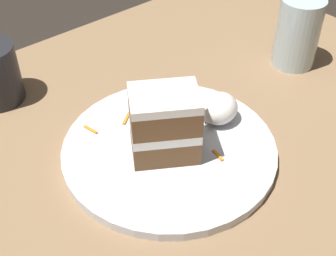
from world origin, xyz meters
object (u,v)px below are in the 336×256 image
at_px(cake_slice, 165,124).
at_px(cream_dollop, 219,108).
at_px(plate, 168,150).
at_px(orange_garnish, 178,98).
at_px(drinking_glass, 297,37).

relative_size(cake_slice, cream_dollop, 1.93).
distance_m(plate, orange_garnish, 0.11).
distance_m(cake_slice, orange_garnish, 0.13).
relative_size(cream_dollop, drinking_glass, 0.47).
height_order(orange_garnish, drinking_glass, drinking_glass).
bearing_deg(cake_slice, orange_garnish, -17.65).
xyz_separation_m(plate, cream_dollop, (-0.09, 0.00, 0.03)).
bearing_deg(drinking_glass, orange_garnish, -8.60).
xyz_separation_m(cream_dollop, orange_garnish, (0.01, -0.08, -0.02)).
distance_m(cake_slice, drinking_glass, 0.34).
distance_m(cream_dollop, drinking_glass, 0.24).
bearing_deg(orange_garnish, cake_slice, 40.37).
relative_size(cream_dollop, orange_garnish, 0.92).
height_order(plate, orange_garnish, orange_garnish).
bearing_deg(cake_slice, drinking_glass, -50.94).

